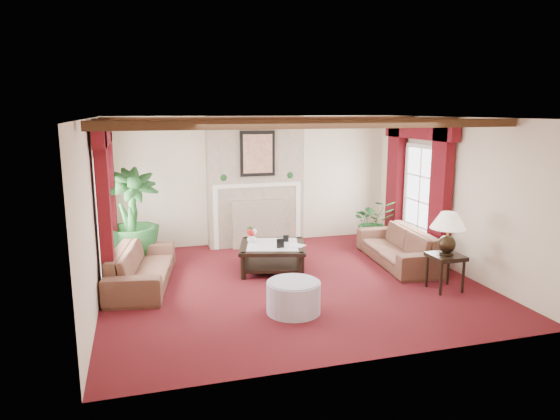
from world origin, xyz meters
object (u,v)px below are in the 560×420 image
object	(u,v)px
potted_palm	(133,239)
sofa_left	(142,260)
sofa_right	(398,241)
ottoman	(294,297)
side_table	(445,272)
coffee_table	(273,257)

from	to	relation	value
potted_palm	sofa_left	bearing A→B (deg)	-82.74
sofa_left	sofa_right	xyz separation A→B (m)	(4.61, -0.09, 0.00)
sofa_left	ottoman	bearing A→B (deg)	-121.30
sofa_right	ottoman	xyz separation A→B (m)	(-2.58, -1.68, -0.20)
side_table	potted_palm	bearing A→B (deg)	150.42
potted_palm	side_table	bearing A→B (deg)	-29.58
sofa_right	ottoman	size ratio (longest dim) A/B	2.92
side_table	ottoman	bearing A→B (deg)	-175.46
sofa_left	sofa_right	distance (m)	4.61
sofa_right	ottoman	distance (m)	3.08
sofa_left	side_table	distance (m)	4.88
ottoman	side_table	bearing A→B (deg)	4.54
coffee_table	side_table	distance (m)	2.93
coffee_table	sofa_right	bearing A→B (deg)	9.54
sofa_right	side_table	world-z (taller)	sofa_right
sofa_right	ottoman	world-z (taller)	sofa_right
potted_palm	coffee_table	xyz separation A→B (m)	(2.40, -0.98, -0.27)
coffee_table	side_table	size ratio (longest dim) A/B	1.96
sofa_right	sofa_left	bearing A→B (deg)	-86.08
side_table	ottoman	distance (m)	2.60
sofa_right	potted_palm	size ratio (longest dim) A/B	1.13
coffee_table	ottoman	size ratio (longest dim) A/B	1.49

